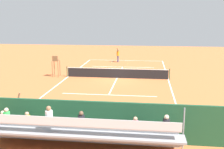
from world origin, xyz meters
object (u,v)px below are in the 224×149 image
(line_judge, at_px, (18,110))
(courtside_bench, at_px, (145,126))
(bleacher_stand, at_px, (77,132))
(umpire_chair, at_px, (56,64))
(equipment_bag, at_px, (102,131))
(tennis_player, at_px, (118,54))
(tennis_ball_near, at_px, (127,64))
(tennis_net, at_px, (117,73))
(tennis_racket, at_px, (112,62))

(line_judge, bearing_deg, courtside_bench, 177.54)
(bleacher_stand, distance_m, umpire_chair, 16.36)
(bleacher_stand, distance_m, equipment_bag, 2.25)
(umpire_chair, relative_size, tennis_player, 1.11)
(bleacher_stand, height_order, tennis_ball_near, bleacher_stand)
(courtside_bench, xyz_separation_m, tennis_player, (3.81, -22.85, 0.46))
(bleacher_stand, relative_size, line_judge, 4.70)
(tennis_ball_near, xyz_separation_m, line_judge, (4.50, 21.17, 0.98))
(tennis_net, relative_size, tennis_racket, 18.99)
(bleacher_stand, xyz_separation_m, courtside_bench, (-3.02, -2.08, -0.39))
(tennis_net, relative_size, line_judge, 5.35)
(bleacher_stand, distance_m, tennis_ball_near, 23.57)
(equipment_bag, bearing_deg, bleacher_stand, 67.15)
(bleacher_stand, xyz_separation_m, umpire_chair, (6.06, -15.19, 0.37))
(tennis_racket, bearing_deg, line_judge, 84.18)
(equipment_bag, bearing_deg, umpire_chair, -62.54)
(bleacher_stand, bearing_deg, umpire_chair, -68.25)
(bleacher_stand, height_order, line_judge, bleacher_stand)
(courtside_bench, bearing_deg, tennis_ball_near, -83.52)
(equipment_bag, relative_size, line_judge, 0.47)
(umpire_chair, bearing_deg, tennis_net, -178.56)
(bleacher_stand, distance_m, tennis_player, 24.94)
(tennis_net, bearing_deg, line_judge, 72.61)
(courtside_bench, distance_m, equipment_bag, 2.23)
(tennis_net, height_order, line_judge, line_judge)
(equipment_bag, bearing_deg, tennis_player, -85.98)
(equipment_bag, relative_size, tennis_ball_near, 13.64)
(tennis_net, xyz_separation_m, umpire_chair, (6.20, 0.16, 0.81))
(umpire_chair, height_order, tennis_ball_near, umpire_chair)
(bleacher_stand, bearing_deg, tennis_net, -90.52)
(courtside_bench, bearing_deg, line_judge, -2.46)
(tennis_ball_near, relative_size, line_judge, 0.03)
(bleacher_stand, bearing_deg, tennis_player, -88.17)
(umpire_chair, bearing_deg, tennis_player, -118.41)
(tennis_net, xyz_separation_m, tennis_racket, (1.77, -9.49, -0.49))
(tennis_player, height_order, tennis_racket, tennis_player)
(tennis_player, xyz_separation_m, tennis_racket, (0.84, 0.09, -1.00))
(tennis_racket, bearing_deg, tennis_net, 100.57)
(bleacher_stand, height_order, tennis_racket, bleacher_stand)
(tennis_racket, bearing_deg, tennis_player, -174.06)
(tennis_ball_near, bearing_deg, tennis_player, -45.25)
(umpire_chair, xyz_separation_m, tennis_player, (-5.27, -9.74, -0.30))
(courtside_bench, distance_m, tennis_ball_near, 21.61)
(courtside_bench, xyz_separation_m, line_judge, (6.94, -0.30, 0.46))
(tennis_net, bearing_deg, tennis_ball_near, -93.08)
(equipment_bag, bearing_deg, courtside_bench, -176.65)
(equipment_bag, height_order, tennis_racket, equipment_bag)
(tennis_player, bearing_deg, courtside_bench, 99.47)
(equipment_bag, xyz_separation_m, tennis_ball_near, (0.24, -21.59, -0.15))
(tennis_ball_near, distance_m, line_judge, 21.66)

